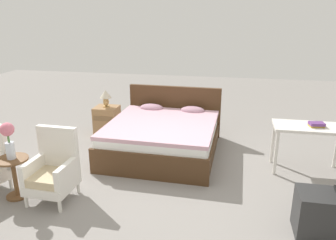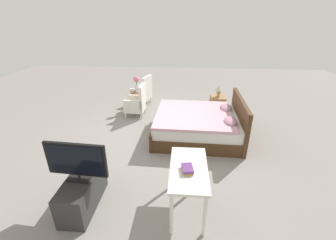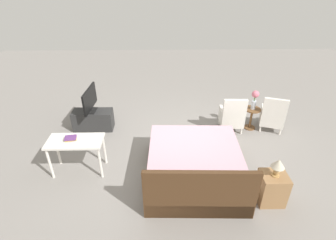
{
  "view_description": "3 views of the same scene",
  "coord_description": "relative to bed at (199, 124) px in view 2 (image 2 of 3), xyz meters",
  "views": [
    {
      "loc": [
        0.84,
        -4.17,
        2.31
      ],
      "look_at": [
        -0.0,
        0.14,
        0.85
      ],
      "focal_mm": 35.0,
      "sensor_mm": 36.0,
      "label": 1
    },
    {
      "loc": [
        4.56,
        0.54,
        2.63
      ],
      "look_at": [
        0.2,
        0.23,
        0.59
      ],
      "focal_mm": 24.0,
      "sensor_mm": 36.0,
      "label": 2
    },
    {
      "loc": [
        0.35,
        4.7,
        3.55
      ],
      "look_at": [
        0.25,
        -0.03,
        0.74
      ],
      "focal_mm": 28.0,
      "sensor_mm": 36.0,
      "label": 3
    }
  ],
  "objects": [
    {
      "name": "armchair_by_window_right",
      "position": [
        -1.09,
        -1.7,
        0.08
      ],
      "size": [
        0.56,
        0.56,
        0.92
      ],
      "color": "white",
      "rests_on": "ground_plane"
    },
    {
      "name": "armchair_by_window_left",
      "position": [
        -2.08,
        -1.7,
        0.08
      ],
      "size": [
        0.68,
        0.68,
        0.92
      ],
      "color": "white",
      "rests_on": "ground_plane"
    },
    {
      "name": "tv_flatscreen",
      "position": [
        2.32,
        -1.84,
        0.5
      ],
      "size": [
        0.22,
        0.88,
        0.59
      ],
      "color": "black",
      "rests_on": "tv_stand"
    },
    {
      "name": "table_lamp",
      "position": [
        -1.25,
        0.58,
        0.49
      ],
      "size": [
        0.22,
        0.22,
        0.33
      ],
      "color": "tan",
      "rests_on": "nightstand"
    },
    {
      "name": "bed",
      "position": [
        0.0,
        0.0,
        0.0
      ],
      "size": [
        1.83,
        2.03,
        0.96
      ],
      "color": "#472D19",
      "rests_on": "ground_plane"
    },
    {
      "name": "tv_stand",
      "position": [
        2.32,
        -1.84,
        -0.05
      ],
      "size": [
        0.96,
        0.4,
        0.5
      ],
      "color": "#2D2D2D",
      "rests_on": "ground_plane"
    },
    {
      "name": "ground_plane",
      "position": [
        0.23,
        -0.92,
        -0.3
      ],
      "size": [
        16.0,
        16.0,
        0.0
      ],
      "primitive_type": "plane",
      "color": "gray"
    },
    {
      "name": "book_stack",
      "position": [
        2.32,
        -0.3,
        0.46
      ],
      "size": [
        0.23,
        0.17,
        0.06
      ],
      "color": "#B79333",
      "rests_on": "vanity_desk"
    },
    {
      "name": "nightstand",
      "position": [
        -1.25,
        0.58,
        -0.01
      ],
      "size": [
        0.44,
        0.41,
        0.58
      ],
      "color": "#997047",
      "rests_on": "ground_plane"
    },
    {
      "name": "side_table",
      "position": [
        -1.59,
        -1.78,
        0.04
      ],
      "size": [
        0.4,
        0.4,
        0.54
      ],
      "color": "brown",
      "rests_on": "ground_plane"
    },
    {
      "name": "flower_vase",
      "position": [
        -1.59,
        -1.78,
        0.54
      ],
      "size": [
        0.17,
        0.17,
        0.48
      ],
      "color": "silver",
      "rests_on": "side_table"
    },
    {
      "name": "vanity_desk",
      "position": [
        2.25,
        -0.28,
        0.32
      ],
      "size": [
        1.04,
        0.52,
        0.72
      ],
      "color": "silver",
      "rests_on": "ground_plane"
    }
  ]
}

